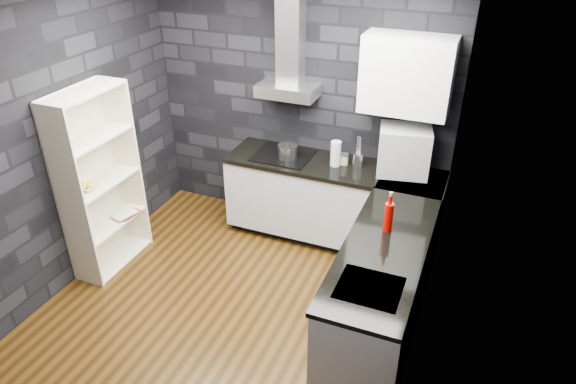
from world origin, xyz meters
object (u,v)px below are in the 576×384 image
Objects in this scene: utensil_crock at (358,160)px; red_bottle at (388,217)px; glass_vase at (336,154)px; fruit_bowl at (88,186)px; appliance_garage at (404,151)px; bookshelf at (100,183)px; storage_jar at (344,160)px; pot at (288,152)px.

red_bottle reaches higher than utensil_crock.
glass_vase is at bearing 127.71° from red_bottle.
appliance_garage is at bearing 28.99° from fruit_bowl.
fruit_bowl is at bearing -86.35° from bookshelf.
utensil_crock is at bearing 117.38° from red_bottle.
red_bottle is at bearing -52.29° from glass_vase.
glass_vase is 1.03× the size of red_bottle.
bookshelf is at bearing -148.39° from storage_jar.
fruit_bowl is (-1.44, -1.30, -0.03)m from pot.
glass_vase is 1.94× the size of utensil_crock.
utensil_crock is 0.53× the size of red_bottle.
storage_jar is at bearing 36.39° from glass_vase.
red_bottle is at bearing 8.50° from bookshelf.
glass_vase is 2.58× the size of storage_jar.
utensil_crock is 1.15m from red_bottle.
bookshelf is 0.15m from fruit_bowl.
bookshelf is (-2.58, -1.28, -0.22)m from appliance_garage.
appliance_garage is at bearing 6.45° from pot.
pot is at bearing -171.47° from storage_jar.
appliance_garage is 1.92× the size of red_bottle.
bookshelf is 8.98× the size of fruit_bowl.
storage_jar is 0.60m from appliance_garage.
pot is at bearing -176.42° from glass_vase.
red_bottle is 2.69m from bookshelf.
appliance_garage reaches higher than glass_vase.
red_bottle is at bearing 8.00° from fruit_bowl.
pot is 0.41× the size of appliance_garage.
bookshelf is (-2.68, -0.23, -0.12)m from red_bottle.
fruit_bowl is at bearing -145.48° from glass_vase.
bookshelf reaches higher than fruit_bowl.
bookshelf is (-2.15, -1.25, -0.07)m from utensil_crock.
pot is 1.55m from red_bottle.
storage_jar is 0.05× the size of bookshelf.
utensil_crock is at bearing 33.05° from fruit_bowl.
utensil_crock is 2.48m from bookshelf.
glass_vase is at bearing 35.07° from bookshelf.
glass_vase is at bearing -143.61° from storage_jar.
utensil_crock is 0.28× the size of appliance_garage.
pot is at bearing 175.00° from appliance_garage.
utensil_crock reaches higher than fruit_bowl.
appliance_garage is (0.64, 0.10, 0.10)m from glass_vase.
pot is 0.58m from storage_jar.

